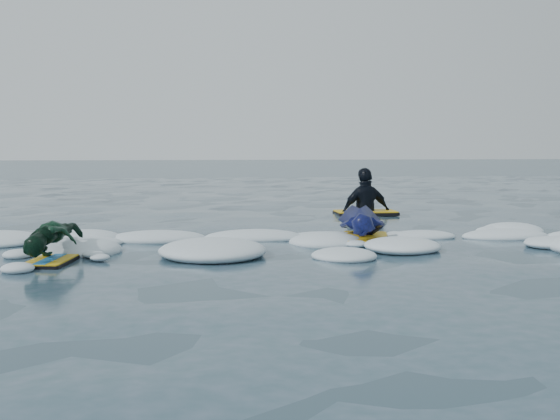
{
  "coord_description": "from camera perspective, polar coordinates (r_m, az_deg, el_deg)",
  "views": [
    {
      "loc": [
        -0.72,
        -8.01,
        1.31
      ],
      "look_at": [
        0.45,
        1.6,
        0.43
      ],
      "focal_mm": 45.0,
      "sensor_mm": 36.0,
      "label": 1
    }
  ],
  "objects": [
    {
      "name": "waiting_rider_unit",
      "position": [
        13.46,
        6.97,
        -0.31
      ],
      "size": [
        1.18,
        0.66,
        1.76
      ],
      "rotation": [
        0.0,
        0.0,
        0.01
      ],
      "color": "black",
      "rests_on": "ground"
    },
    {
      "name": "prone_woman_unit",
      "position": [
        9.9,
        6.62,
        -1.12
      ],
      "size": [
        0.93,
        1.8,
        0.45
      ],
      "rotation": [
        0.0,
        0.0,
        1.33
      ],
      "color": "black",
      "rests_on": "ground"
    },
    {
      "name": "prone_child_unit",
      "position": [
        8.37,
        -17.95,
        -2.46
      ],
      "size": [
        0.74,
        1.25,
        0.46
      ],
      "rotation": [
        0.0,
        0.0,
        1.43
      ],
      "color": "black",
      "rests_on": "ground"
    },
    {
      "name": "foam_band",
      "position": [
        9.17,
        -2.38,
        -3.04
      ],
      "size": [
        12.0,
        3.1,
        0.3
      ],
      "primitive_type": null,
      "color": "white",
      "rests_on": "ground"
    },
    {
      "name": "ground",
      "position": [
        8.15,
        -1.8,
        -4.07
      ],
      "size": [
        120.0,
        120.0,
        0.0
      ],
      "primitive_type": "plane",
      "color": "#192F3D",
      "rests_on": "ground"
    }
  ]
}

